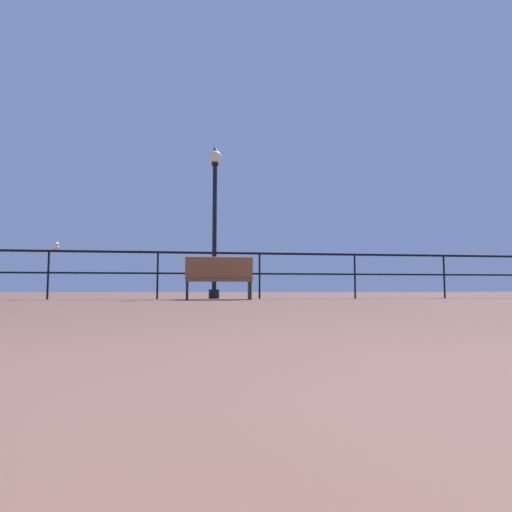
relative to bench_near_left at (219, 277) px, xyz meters
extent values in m
cube|color=black|center=(-0.18, 0.67, 0.58)|extent=(25.99, 0.05, 0.05)
cube|color=black|center=(-0.18, 0.67, 0.10)|extent=(25.99, 0.04, 0.04)
cylinder|color=black|center=(-3.73, 0.67, 0.04)|extent=(0.04, 0.04, 1.07)
cylinder|color=black|center=(-1.37, 0.67, 0.04)|extent=(0.04, 0.04, 1.07)
cylinder|color=black|center=(1.00, 0.67, 0.04)|extent=(0.04, 0.04, 1.07)
cylinder|color=black|center=(3.36, 0.67, 0.04)|extent=(0.04, 0.04, 1.07)
cylinder|color=black|center=(5.72, 0.67, 0.04)|extent=(0.04, 0.04, 1.07)
cube|color=brown|center=(0.00, 0.09, -0.07)|extent=(1.45, 0.50, 0.05)
cube|color=brown|center=(0.00, -0.13, 0.18)|extent=(1.45, 0.17, 0.50)
cube|color=black|center=(0.68, 0.08, -0.28)|extent=(0.05, 0.42, 0.42)
cube|color=black|center=(0.69, 0.26, 0.07)|extent=(0.04, 0.33, 0.04)
cube|color=black|center=(-0.68, 0.10, -0.28)|extent=(0.05, 0.42, 0.42)
cube|color=black|center=(-0.68, 0.29, 0.07)|extent=(0.04, 0.33, 0.04)
cylinder|color=black|center=(-0.06, 1.01, -0.38)|extent=(0.26, 0.26, 0.22)
cylinder|color=black|center=(-0.06, 1.01, 1.25)|extent=(0.11, 0.11, 3.05)
cylinder|color=black|center=(-0.06, 1.01, 2.80)|extent=(0.17, 0.17, 0.06)
sphere|color=silver|center=(-0.06, 1.01, 2.99)|extent=(0.32, 0.32, 0.32)
cone|color=black|center=(-0.06, 1.01, 3.20)|extent=(0.13, 0.13, 0.10)
ellipsoid|color=white|center=(-3.59, 0.67, 0.67)|extent=(0.21, 0.26, 0.12)
ellipsoid|color=gray|center=(-3.59, 0.67, 0.69)|extent=(0.17, 0.23, 0.04)
sphere|color=white|center=(-3.55, 0.58, 0.72)|extent=(0.10, 0.10, 0.10)
cone|color=gold|center=(-3.52, 0.51, 0.72)|extent=(0.06, 0.06, 0.04)
cube|color=gray|center=(-3.64, 0.79, 0.67)|extent=(0.08, 0.09, 0.02)
camera|label=1|loc=(-0.50, -9.15, -0.26)|focal=29.45mm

